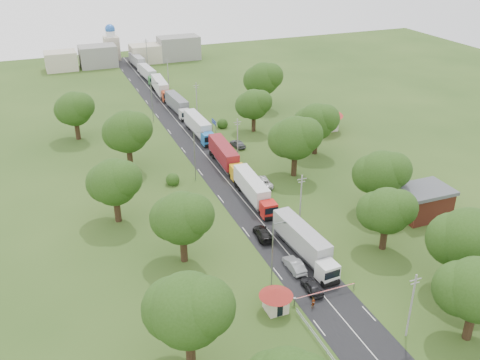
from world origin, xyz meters
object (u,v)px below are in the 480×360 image
truck_0 (305,243)px  boom_barrier (316,294)px  guard_booth (276,297)px  car_lane_mid (294,265)px  info_sign (214,124)px  pedestrian_near (313,303)px  car_lane_front (312,286)px

truck_0 → boom_barrier: bearing=-108.9°
guard_booth → car_lane_mid: (6.20, 7.00, -1.36)m
info_sign → pedestrian_near: size_ratio=2.54×
info_sign → truck_0: truck_0 is taller
truck_0 → car_lane_mid: size_ratio=3.24×
truck_0 → car_lane_front: (-2.92, -7.81, -1.55)m
boom_barrier → car_lane_mid: (0.36, 7.00, -0.09)m
car_lane_mid → pedestrian_near: size_ratio=3.02×
guard_booth → truck_0: (9.12, 9.58, 0.15)m
info_sign → car_lane_mid: bearing=-96.7°
boom_barrier → guard_booth: guard_booth is taller
guard_booth → truck_0: truck_0 is taller
car_lane_front → pedestrian_near: bearing=67.3°
boom_barrier → guard_booth: bearing=-180.0°
boom_barrier → car_lane_mid: 7.01m
pedestrian_near → car_lane_mid: bearing=59.7°
info_sign → pedestrian_near: (-7.70, -61.36, -2.19)m
boom_barrier → info_sign: size_ratio=2.25×
car_lane_mid → pedestrian_near: 8.50m
boom_barrier → pedestrian_near: size_ratio=5.72×
car_lane_mid → car_lane_front: bearing=90.2°
boom_barrier → info_sign: 60.39m
guard_booth → car_lane_mid: size_ratio=0.90×
truck_0 → car_lane_front: truck_0 is taller
info_sign → car_lane_front: 58.60m
info_sign → truck_0: size_ratio=0.26×
guard_booth → car_lane_mid: 9.45m
guard_booth → car_lane_front: guard_booth is taller
info_sign → car_lane_front: size_ratio=0.92×
truck_0 → car_lane_mid: bearing=-138.5°
guard_booth → car_lane_front: bearing=16.0°
pedestrian_near → truck_0: bearing=47.9°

